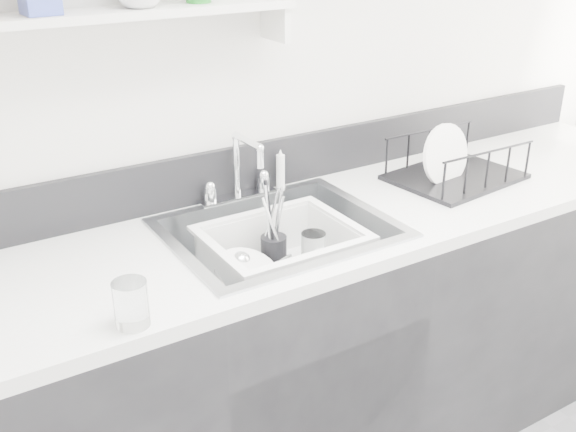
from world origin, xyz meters
TOP-DOWN VIEW (x-y plane):
  - counter_run at (0.00, 1.19)m, footprint 3.20×0.62m
  - backsplash at (0.00, 1.49)m, footprint 3.20×0.02m
  - sink at (0.00, 1.19)m, footprint 0.64×0.52m
  - faucet at (0.00, 1.44)m, footprint 0.26×0.18m
  - side_sprayer at (0.16, 1.44)m, footprint 0.03×0.03m
  - wall_shelf at (-0.35, 1.42)m, footprint 1.00×0.16m
  - wash_tub at (-0.00, 1.17)m, footprint 0.46×0.39m
  - plate_stack at (-0.11, 1.18)m, footprint 0.23×0.23m
  - utensil_cup at (0.02, 1.25)m, footprint 0.08×0.08m
  - ladle at (-0.07, 1.18)m, footprint 0.22×0.26m
  - tumbler_in_tub at (0.12, 1.19)m, footprint 0.09×0.09m
  - tumbler_counter at (-0.53, 0.94)m, footprint 0.08×0.08m
  - dish_rack at (0.72, 1.22)m, footprint 0.46×0.36m
  - bowl_small at (0.07, 1.10)m, footprint 0.11×0.11m

SIDE VIEW (x-z plane):
  - counter_run at x=0.00m, z-range 0.00..0.92m
  - bowl_small at x=0.07m, z-range 0.77..0.80m
  - plate_stack at x=-0.11m, z-range 0.75..0.84m
  - ladle at x=-0.07m, z-range 0.77..0.84m
  - tumbler_in_tub at x=0.12m, z-range 0.77..0.87m
  - utensil_cup at x=0.02m, z-range 0.69..0.96m
  - sink at x=0.00m, z-range 0.73..0.93m
  - wash_tub at x=0.00m, z-range 0.75..0.92m
  - tumbler_counter at x=-0.53m, z-range 0.92..1.03m
  - faucet at x=0.00m, z-range 0.87..1.09m
  - side_sprayer at x=0.16m, z-range 0.92..1.06m
  - dish_rack at x=0.72m, z-range 0.92..1.07m
  - backsplash at x=0.00m, z-range 0.92..1.08m
  - wall_shelf at x=-0.35m, z-range 1.45..1.57m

